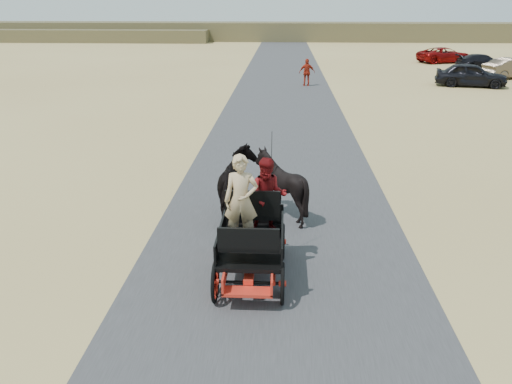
# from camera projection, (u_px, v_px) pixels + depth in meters

# --- Properties ---
(ground) EXTENTS (140.00, 140.00, 0.00)m
(ground) POSITION_uv_depth(u_px,v_px,m) (278.00, 248.00, 11.17)
(ground) COLOR tan
(road) EXTENTS (6.00, 140.00, 0.01)m
(road) POSITION_uv_depth(u_px,v_px,m) (278.00, 248.00, 11.17)
(road) COLOR #38383A
(road) RESTS_ON ground
(ridge_far) EXTENTS (140.00, 6.00, 2.40)m
(ridge_far) POSITION_uv_depth(u_px,v_px,m) (284.00, 32.00, 68.52)
(ridge_far) COLOR brown
(ridge_far) RESTS_ON ground
(ridge_near) EXTENTS (40.00, 4.00, 1.60)m
(ridge_near) POSITION_uv_depth(u_px,v_px,m) (59.00, 36.00, 66.47)
(ridge_near) COLOR brown
(ridge_near) RESTS_ON ground
(carriage) EXTENTS (1.30, 2.40, 0.72)m
(carriage) POSITION_uv_depth(u_px,v_px,m) (252.00, 260.00, 9.94)
(carriage) COLOR black
(carriage) RESTS_ON ground
(horse_left) EXTENTS (0.91, 2.01, 1.70)m
(horse_left) POSITION_uv_depth(u_px,v_px,m) (237.00, 185.00, 12.58)
(horse_left) COLOR black
(horse_left) RESTS_ON ground
(horse_right) EXTENTS (1.37, 1.54, 1.70)m
(horse_right) POSITION_uv_depth(u_px,v_px,m) (281.00, 185.00, 12.53)
(horse_right) COLOR black
(horse_right) RESTS_ON ground
(driver_man) EXTENTS (0.66, 0.43, 1.80)m
(driver_man) POSITION_uv_depth(u_px,v_px,m) (241.00, 200.00, 9.54)
(driver_man) COLOR tan
(driver_man) RESTS_ON carriage
(passenger_woman) EXTENTS (0.77, 0.60, 1.58)m
(passenger_woman) POSITION_uv_depth(u_px,v_px,m) (268.00, 196.00, 10.07)
(passenger_woman) COLOR #660C0F
(passenger_woman) RESTS_ON carriage
(pedestrian) EXTENTS (1.03, 0.48, 1.73)m
(pedestrian) POSITION_uv_depth(u_px,v_px,m) (307.00, 72.00, 32.11)
(pedestrian) COLOR #9F2312
(pedestrian) RESTS_ON ground
(car_a) EXTENTS (4.64, 2.70, 1.48)m
(car_a) POSITION_uv_depth(u_px,v_px,m) (471.00, 75.00, 31.96)
(car_a) COLOR black
(car_a) RESTS_ON ground
(car_c) EXTENTS (4.12, 1.77, 1.18)m
(car_c) POSITION_uv_depth(u_px,v_px,m) (483.00, 62.00, 40.07)
(car_c) COLOR black
(car_c) RESTS_ON ground
(car_d) EXTENTS (5.21, 3.52, 1.32)m
(car_d) POSITION_uv_depth(u_px,v_px,m) (445.00, 55.00, 44.29)
(car_d) COLOR maroon
(car_d) RESTS_ON ground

